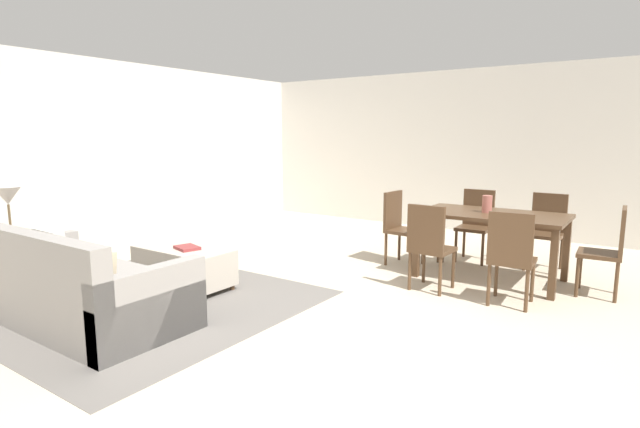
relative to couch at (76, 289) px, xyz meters
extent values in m
plane|color=beige|center=(1.86, 1.11, -0.29)|extent=(10.80, 10.80, 0.00)
cube|color=silver|center=(1.86, 6.11, 1.06)|extent=(9.00, 0.12, 2.70)
cube|color=silver|center=(-2.64, 1.61, 1.06)|extent=(0.12, 11.00, 2.70)
cube|color=slate|center=(-0.01, 0.63, -0.28)|extent=(3.00, 2.80, 0.01)
cube|color=gray|center=(0.00, 0.06, -0.08)|extent=(2.08, 1.00, 0.42)
cube|color=gray|center=(0.00, -0.36, 0.35)|extent=(2.08, 0.16, 0.44)
cube|color=gray|center=(-0.97, 0.06, 0.02)|extent=(0.14, 1.00, 0.62)
cube|color=gray|center=(0.97, 0.06, 0.02)|extent=(0.14, 1.00, 0.62)
cube|color=beige|center=(-0.60, -0.11, 0.31)|extent=(0.36, 0.11, 0.36)
cube|color=silver|center=(-0.20, -0.09, 0.33)|extent=(0.40, 0.12, 0.40)
cube|color=gray|center=(0.20, -0.11, 0.31)|extent=(0.35, 0.11, 0.36)
cube|color=beige|center=(0.61, -0.12, 0.30)|extent=(0.34, 0.13, 0.33)
cube|color=#B7AD9E|center=(-0.02, 1.20, -0.04)|extent=(1.10, 0.53, 0.37)
cylinder|color=#513823|center=(-0.52, 1.42, -0.26)|extent=(0.05, 0.05, 0.06)
cylinder|color=#513823|center=(0.48, 1.42, -0.26)|extent=(0.05, 0.05, 0.06)
cylinder|color=#513823|center=(-0.52, 0.99, -0.26)|extent=(0.05, 0.05, 0.06)
cylinder|color=#513823|center=(0.48, 0.99, -0.26)|extent=(0.05, 0.05, 0.06)
cube|color=olive|center=(-1.34, 0.09, 0.27)|extent=(0.40, 0.40, 0.03)
cylinder|color=olive|center=(-1.51, 0.26, -0.01)|extent=(0.04, 0.04, 0.55)
cylinder|color=olive|center=(-1.17, 0.26, -0.01)|extent=(0.04, 0.04, 0.55)
cylinder|color=olive|center=(-1.17, -0.08, -0.01)|extent=(0.04, 0.04, 0.55)
cylinder|color=brown|center=(-1.34, 0.09, 0.30)|extent=(0.16, 0.16, 0.02)
cylinder|color=brown|center=(-1.34, 0.09, 0.47)|extent=(0.02, 0.02, 0.32)
cone|color=silver|center=(-1.34, 0.09, 0.72)|extent=(0.26, 0.26, 0.18)
cube|color=#513823|center=(2.60, 3.38, 0.45)|extent=(1.57, 0.90, 0.04)
cube|color=#513823|center=(1.87, 3.77, 0.07)|extent=(0.07, 0.07, 0.72)
cube|color=#513823|center=(3.32, 3.77, 0.07)|extent=(0.07, 0.07, 0.72)
cube|color=#513823|center=(1.87, 2.99, 0.07)|extent=(0.07, 0.07, 0.72)
cube|color=#513823|center=(3.32, 2.99, 0.07)|extent=(0.07, 0.07, 0.72)
cube|color=#513823|center=(2.20, 2.65, 0.14)|extent=(0.42, 0.42, 0.04)
cube|color=#513823|center=(2.19, 2.47, 0.40)|extent=(0.40, 0.06, 0.47)
cylinder|color=#513823|center=(2.04, 2.83, -0.08)|extent=(0.04, 0.04, 0.41)
cylinder|color=#513823|center=(2.38, 2.81, -0.08)|extent=(0.04, 0.04, 0.41)
cylinder|color=#513823|center=(2.02, 2.49, -0.08)|extent=(0.04, 0.04, 0.41)
cylinder|color=#513823|center=(2.36, 2.47, -0.08)|extent=(0.04, 0.04, 0.41)
cube|color=#513823|center=(3.01, 2.64, 0.14)|extent=(0.42, 0.42, 0.04)
cube|color=#513823|center=(3.02, 2.46, 0.40)|extent=(0.40, 0.07, 0.47)
cylinder|color=#513823|center=(2.83, 2.80, -0.08)|extent=(0.04, 0.04, 0.41)
cylinder|color=#513823|center=(3.17, 2.82, -0.08)|extent=(0.04, 0.04, 0.41)
cylinder|color=#513823|center=(2.85, 2.46, -0.08)|extent=(0.04, 0.04, 0.41)
cylinder|color=#513823|center=(3.19, 2.48, -0.08)|extent=(0.04, 0.04, 0.41)
cube|color=#513823|center=(2.19, 4.07, 0.14)|extent=(0.41, 0.41, 0.04)
cube|color=#513823|center=(2.18, 4.25, 0.40)|extent=(0.40, 0.05, 0.47)
cylinder|color=#513823|center=(2.36, 3.91, -0.08)|extent=(0.04, 0.04, 0.41)
cylinder|color=#513823|center=(2.02, 3.90, -0.08)|extent=(0.04, 0.04, 0.41)
cylinder|color=#513823|center=(2.35, 4.25, -0.08)|extent=(0.04, 0.04, 0.41)
cylinder|color=#513823|center=(2.01, 4.24, -0.08)|extent=(0.04, 0.04, 0.41)
cube|color=#513823|center=(3.02, 4.14, 0.14)|extent=(0.42, 0.42, 0.04)
cube|color=#513823|center=(3.03, 4.32, 0.40)|extent=(0.40, 0.06, 0.47)
cylinder|color=#513823|center=(3.18, 3.96, -0.08)|extent=(0.04, 0.04, 0.41)
cylinder|color=#513823|center=(2.84, 3.98, -0.08)|extent=(0.04, 0.04, 0.41)
cylinder|color=#513823|center=(3.20, 4.30, -0.08)|extent=(0.04, 0.04, 0.41)
cylinder|color=#513823|center=(2.86, 4.32, -0.08)|extent=(0.04, 0.04, 0.41)
cube|color=#513823|center=(3.67, 3.42, 0.14)|extent=(0.42, 0.42, 0.04)
cube|color=#513823|center=(3.85, 3.42, 0.40)|extent=(0.06, 0.40, 0.47)
cylinder|color=#513823|center=(3.51, 3.24, -0.08)|extent=(0.04, 0.04, 0.41)
cylinder|color=#513823|center=(3.49, 3.58, -0.08)|extent=(0.04, 0.04, 0.41)
cylinder|color=#513823|center=(3.85, 3.25, -0.08)|extent=(0.04, 0.04, 0.41)
cylinder|color=#513823|center=(3.83, 3.59, -0.08)|extent=(0.04, 0.04, 0.41)
cube|color=#513823|center=(1.53, 3.41, 0.14)|extent=(0.43, 0.43, 0.04)
cube|color=#513823|center=(1.35, 3.42, 0.40)|extent=(0.07, 0.40, 0.47)
cylinder|color=#513823|center=(1.71, 3.57, -0.08)|extent=(0.04, 0.04, 0.41)
cylinder|color=#513823|center=(1.69, 3.23, -0.08)|extent=(0.04, 0.04, 0.41)
cylinder|color=#513823|center=(1.37, 3.59, -0.08)|extent=(0.04, 0.04, 0.41)
cylinder|color=#513823|center=(1.35, 3.25, -0.08)|extent=(0.04, 0.04, 0.41)
cylinder|color=#B26659|center=(2.53, 3.39, 0.57)|extent=(0.11, 0.11, 0.19)
cube|color=maroon|center=(0.06, 1.19, 0.16)|extent=(0.30, 0.26, 0.03)
camera|label=1|loc=(4.12, -2.21, 1.33)|focal=27.78mm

